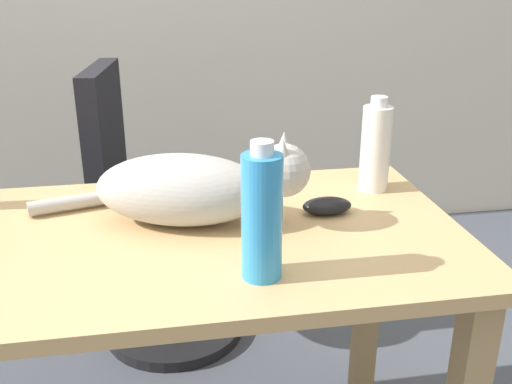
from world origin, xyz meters
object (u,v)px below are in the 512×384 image
(office_chair, at_px, (154,226))
(spray_bottle, at_px, (376,147))
(water_bottle, at_px, (262,216))
(cat, at_px, (192,187))
(computer_mouse, at_px, (327,206))

(office_chair, bearing_deg, spray_bottle, -45.27)
(office_chair, distance_m, water_bottle, 1.03)
(water_bottle, distance_m, spray_bottle, 0.51)
(office_chair, xyz_separation_m, spray_bottle, (0.54, -0.55, 0.42))
(office_chair, relative_size, water_bottle, 3.77)
(water_bottle, bearing_deg, office_chair, 102.10)
(cat, height_order, water_bottle, water_bottle)
(water_bottle, xyz_separation_m, spray_bottle, (0.34, 0.37, -0.01))
(office_chair, relative_size, computer_mouse, 8.55)
(office_chair, bearing_deg, water_bottle, -77.90)
(office_chair, distance_m, computer_mouse, 0.84)
(cat, relative_size, spray_bottle, 2.60)
(spray_bottle, bearing_deg, computer_mouse, -140.76)
(computer_mouse, height_order, spray_bottle, spray_bottle)
(spray_bottle, bearing_deg, cat, -164.78)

